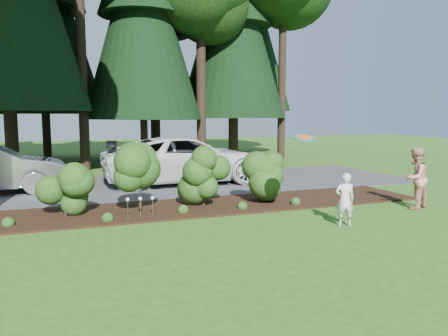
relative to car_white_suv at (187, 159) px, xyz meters
The scene contains 10 objects.
ground 8.00m from the car_white_suv, 107.29° to the right, with size 80.00×80.00×0.00m, color #265017.
mulch_bed 5.02m from the car_white_suv, 118.56° to the right, with size 16.00×2.50×0.05m, color black.
driveway 2.52m from the car_white_suv, behind, with size 22.00×6.00×0.03m, color #38383A.
shrub_row 4.73m from the car_white_suv, 109.70° to the right, with size 6.53×1.60×1.61m.
lily_cluster 5.85m from the car_white_suv, 117.16° to the right, with size 0.69×0.09×0.57m.
car_white_suv is the anchor object (origin of this frame).
car_dark_suv 0.58m from the car_white_suv, 99.74° to the left, with size 2.24×5.51×1.60m, color black.
child 7.60m from the car_white_suv, 77.74° to the right, with size 0.45×0.29×1.22m, color silver.
adult 7.94m from the car_white_suv, 55.14° to the right, with size 0.81×0.63×1.67m, color red.
frisbee 7.26m from the car_white_suv, 84.60° to the right, with size 0.55×0.54×0.16m.
Camera 1 is at (-2.06, -8.02, 2.51)m, focal length 35.00 mm.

